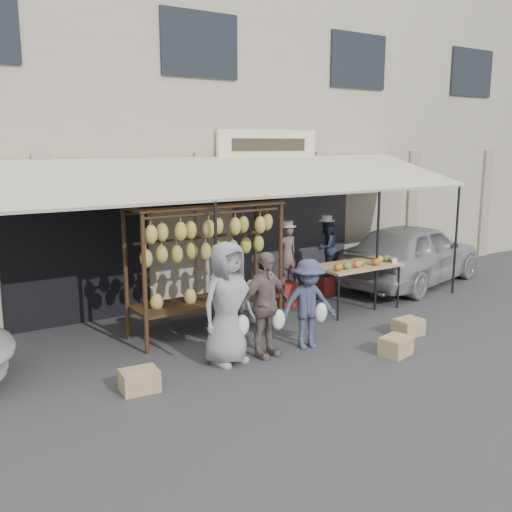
{
  "coord_description": "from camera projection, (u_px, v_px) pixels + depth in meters",
  "views": [
    {
      "loc": [
        -5.23,
        -6.54,
        3.16
      ],
      "look_at": [
        -0.09,
        1.4,
        1.3
      ],
      "focal_mm": 40.0,
      "sensor_mm": 36.0,
      "label": 1
    }
  ],
  "objects": [
    {
      "name": "stool_right",
      "position": [
        325.0,
        285.0,
        12.11
      ],
      "size": [
        0.33,
        0.33,
        0.42
      ],
      "primitive_type": "cube",
      "rotation": [
        0.0,
        0.0,
        0.09
      ],
      "color": "maroon",
      "rests_on": "ground_plane"
    },
    {
      "name": "crate_near_b",
      "position": [
        408.0,
        327.0,
        9.58
      ],
      "size": [
        0.48,
        0.37,
        0.28
      ],
      "primitive_type": "cube",
      "rotation": [
        0.0,
        0.0,
        0.04
      ],
      "color": "tan",
      "rests_on": "ground_plane"
    },
    {
      "name": "crate_far",
      "position": [
        140.0,
        380.0,
        7.41
      ],
      "size": [
        0.51,
        0.4,
        0.29
      ],
      "primitive_type": "cube",
      "rotation": [
        0.0,
        0.0,
        -0.09
      ],
      "color": "tan",
      "rests_on": "ground_plane"
    },
    {
      "name": "awning",
      "position": [
        234.0,
        178.0,
        10.17
      ],
      "size": [
        10.0,
        2.35,
        2.92
      ],
      "color": "#BEBB9E",
      "rests_on": "ground_plane"
    },
    {
      "name": "customer_left",
      "position": [
        227.0,
        303.0,
        8.21
      ],
      "size": [
        0.98,
        0.73,
        1.81
      ],
      "primitive_type": "imported",
      "rotation": [
        0.0,
        0.0,
        0.19
      ],
      "color": "gray",
      "rests_on": "ground_plane"
    },
    {
      "name": "shophouse",
      "position": [
        142.0,
        123.0,
        13.43
      ],
      "size": [
        24.0,
        6.15,
        7.3
      ],
      "color": "#ADA289",
      "rests_on": "ground_plane"
    },
    {
      "name": "customer_mid",
      "position": [
        265.0,
        305.0,
        8.5
      ],
      "size": [
        0.99,
        0.54,
        1.61
      ],
      "primitive_type": "imported",
      "rotation": [
        0.0,
        0.0,
        0.17
      ],
      "color": "#6D605B",
      "rests_on": "ground_plane"
    },
    {
      "name": "stool_left",
      "position": [
        287.0,
        294.0,
        11.29
      ],
      "size": [
        0.39,
        0.39,
        0.47
      ],
      "primitive_type": "cube",
      "rotation": [
        0.0,
        0.0,
        -0.17
      ],
      "color": "maroon",
      "rests_on": "ground_plane"
    },
    {
      "name": "customer_right",
      "position": [
        308.0,
        304.0,
        8.89
      ],
      "size": [
        1.02,
        0.73,
        1.42
      ],
      "primitive_type": "imported",
      "rotation": [
        0.0,
        0.0,
        -0.23
      ],
      "color": "#373C55",
      "rests_on": "ground_plane"
    },
    {
      "name": "ground_plane",
      "position": [
        310.0,
        353.0,
        8.79
      ],
      "size": [
        90.0,
        90.0,
        0.0
      ],
      "primitive_type": "plane",
      "color": "#2D2D30"
    },
    {
      "name": "produce_table",
      "position": [
        358.0,
        266.0,
        10.89
      ],
      "size": [
        1.7,
        0.9,
        1.04
      ],
      "color": "tan",
      "rests_on": "ground_plane"
    },
    {
      "name": "vendor_left",
      "position": [
        287.0,
        254.0,
        11.13
      ],
      "size": [
        0.43,
        0.28,
        1.16
      ],
      "primitive_type": "imported",
      "rotation": [
        0.0,
        0.0,
        3.13
      ],
      "color": "brown",
      "rests_on": "stool_left"
    },
    {
      "name": "crate_near_a",
      "position": [
        396.0,
        346.0,
        8.67
      ],
      "size": [
        0.54,
        0.46,
        0.28
      ],
      "primitive_type": "cube",
      "rotation": [
        0.0,
        0.0,
        0.24
      ],
      "color": "tan",
      "rests_on": "ground_plane"
    },
    {
      "name": "sedan",
      "position": [
        412.0,
        253.0,
        12.97
      ],
      "size": [
        4.52,
        2.71,
        1.44
      ],
      "primitive_type": "imported",
      "rotation": [
        0.0,
        0.0,
        1.82
      ],
      "color": "#9B9A9F",
      "rests_on": "ground_plane"
    },
    {
      "name": "banana_rack",
      "position": [
        207.0,
        242.0,
        9.4
      ],
      "size": [
        2.6,
        0.9,
        2.24
      ],
      "color": "black",
      "rests_on": "ground_plane"
    },
    {
      "name": "vendor_right",
      "position": [
        326.0,
        248.0,
        11.96
      ],
      "size": [
        0.7,
        0.62,
        1.2
      ],
      "primitive_type": "imported",
      "rotation": [
        0.0,
        0.0,
        3.47
      ],
      "color": "#1D2534",
      "rests_on": "stool_right"
    }
  ]
}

